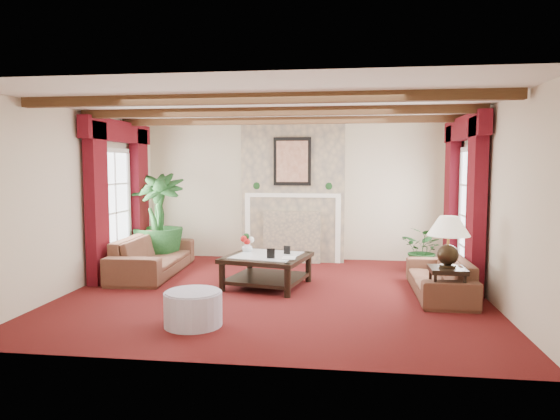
# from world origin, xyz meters

# --- Properties ---
(floor) EXTENTS (6.00, 6.00, 0.00)m
(floor) POSITION_xyz_m (0.00, 0.00, 0.00)
(floor) COLOR #400B0B
(floor) RESTS_ON ground
(ceiling) EXTENTS (6.00, 6.00, 0.00)m
(ceiling) POSITION_xyz_m (0.00, 0.00, 2.70)
(ceiling) COLOR white
(ceiling) RESTS_ON floor
(back_wall) EXTENTS (6.00, 0.02, 2.70)m
(back_wall) POSITION_xyz_m (0.00, 2.75, 1.35)
(back_wall) COLOR beige
(back_wall) RESTS_ON ground
(left_wall) EXTENTS (0.02, 5.50, 2.70)m
(left_wall) POSITION_xyz_m (-3.00, 0.00, 1.35)
(left_wall) COLOR beige
(left_wall) RESTS_ON ground
(right_wall) EXTENTS (0.02, 5.50, 2.70)m
(right_wall) POSITION_xyz_m (3.00, 0.00, 1.35)
(right_wall) COLOR beige
(right_wall) RESTS_ON ground
(ceiling_beams) EXTENTS (6.00, 3.00, 0.12)m
(ceiling_beams) POSITION_xyz_m (0.00, 0.00, 2.64)
(ceiling_beams) COLOR #371F11
(ceiling_beams) RESTS_ON ceiling
(fireplace) EXTENTS (2.00, 0.52, 2.70)m
(fireplace) POSITION_xyz_m (0.00, 2.55, 2.70)
(fireplace) COLOR tan
(fireplace) RESTS_ON ground
(french_door_left) EXTENTS (0.10, 1.10, 2.16)m
(french_door_left) POSITION_xyz_m (-2.97, 1.00, 2.13)
(french_door_left) COLOR white
(french_door_left) RESTS_ON ground
(french_door_right) EXTENTS (0.10, 1.10, 2.16)m
(french_door_right) POSITION_xyz_m (2.97, 1.00, 2.13)
(french_door_right) COLOR white
(french_door_right) RESTS_ON ground
(curtains_left) EXTENTS (0.20, 2.40, 2.55)m
(curtains_left) POSITION_xyz_m (-2.86, 1.00, 2.55)
(curtains_left) COLOR #500A0F
(curtains_left) RESTS_ON ground
(curtains_right) EXTENTS (0.20, 2.40, 2.55)m
(curtains_right) POSITION_xyz_m (2.86, 1.00, 2.55)
(curtains_right) COLOR #500A0F
(curtains_right) RESTS_ON ground
(sofa_left) EXTENTS (2.33, 0.90, 0.88)m
(sofa_left) POSITION_xyz_m (-2.28, 0.97, 0.44)
(sofa_left) COLOR #360E14
(sofa_left) RESTS_ON ground
(sofa_right) EXTENTS (1.88, 0.56, 0.73)m
(sofa_right) POSITION_xyz_m (2.38, 0.16, 0.37)
(sofa_right) COLOR #360E14
(sofa_right) RESTS_ON ground
(potted_palm) EXTENTS (1.23, 1.88, 0.97)m
(potted_palm) POSITION_xyz_m (-2.47, 1.74, 0.48)
(potted_palm) COLOR black
(potted_palm) RESTS_ON ground
(small_plant) EXTENTS (1.53, 1.53, 0.63)m
(small_plant) POSITION_xyz_m (2.38, 1.66, 0.31)
(small_plant) COLOR black
(small_plant) RESTS_ON ground
(coffee_table) EXTENTS (1.41, 1.41, 0.48)m
(coffee_table) POSITION_xyz_m (-0.18, 0.33, 0.24)
(coffee_table) COLOR black
(coffee_table) RESTS_ON ground
(side_table) EXTENTS (0.53, 0.53, 0.54)m
(side_table) POSITION_xyz_m (2.35, -0.53, 0.27)
(side_table) COLOR black
(side_table) RESTS_ON ground
(ottoman) EXTENTS (0.68, 0.68, 0.40)m
(ottoman) POSITION_xyz_m (-0.73, -1.68, 0.20)
(ottoman) COLOR #B0ABC1
(ottoman) RESTS_ON ground
(table_lamp) EXTENTS (0.55, 0.55, 0.70)m
(table_lamp) POSITION_xyz_m (2.35, -0.53, 0.89)
(table_lamp) COLOR black
(table_lamp) RESTS_ON side_table
(flower_vase) EXTENTS (0.22, 0.23, 0.17)m
(flower_vase) POSITION_xyz_m (-0.54, 0.58, 0.57)
(flower_vase) COLOR silver
(flower_vase) RESTS_ON coffee_table
(book) EXTENTS (0.20, 0.03, 0.27)m
(book) POSITION_xyz_m (0.09, 0.08, 0.62)
(book) COLOR black
(book) RESTS_ON coffee_table
(photo_frame_a) EXTENTS (0.12, 0.04, 0.16)m
(photo_frame_a) POSITION_xyz_m (-0.07, 0.04, 0.56)
(photo_frame_a) COLOR black
(photo_frame_a) RESTS_ON coffee_table
(photo_frame_b) EXTENTS (0.11, 0.06, 0.14)m
(photo_frame_b) POSITION_xyz_m (0.12, 0.43, 0.55)
(photo_frame_b) COLOR black
(photo_frame_b) RESTS_ON coffee_table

